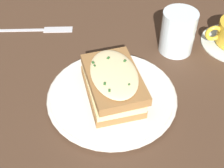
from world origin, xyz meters
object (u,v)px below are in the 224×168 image
object	(u,v)px
sandwich	(113,83)
water_glass	(178,32)
dinner_plate	(112,97)
fork	(44,30)

from	to	relation	value
sandwich	water_glass	distance (m)	0.21
dinner_plate	water_glass	size ratio (longest dim) A/B	2.58
water_glass	sandwich	bearing A→B (deg)	161.53
sandwich	fork	xyz separation A→B (m)	(0.14, 0.25, -0.04)
dinner_plate	sandwich	size ratio (longest dim) A/B	1.47
dinner_plate	water_glass	xyz separation A→B (m)	(0.20, -0.07, 0.04)
water_glass	fork	distance (m)	0.32
dinner_plate	sandwich	distance (m)	0.04
dinner_plate	fork	size ratio (longest dim) A/B	1.44
dinner_plate	fork	world-z (taller)	dinner_plate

